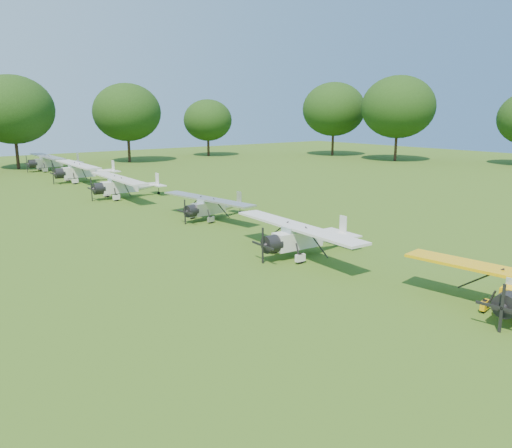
{
  "coord_description": "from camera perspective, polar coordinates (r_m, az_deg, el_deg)",
  "views": [
    {
      "loc": [
        -18.61,
        -19.37,
        7.94
      ],
      "look_at": [
        -0.96,
        3.46,
        1.4
      ],
      "focal_mm": 35.0,
      "sensor_mm": 36.0,
      "label": 1
    }
  ],
  "objects": [
    {
      "name": "ground",
      "position": [
        28.01,
        5.9,
        -3.77
      ],
      "size": [
        160.0,
        160.0,
        0.0
      ],
      "primitive_type": "plane",
      "color": "#2B5214",
      "rests_on": "ground"
    },
    {
      "name": "aircraft_4",
      "position": [
        37.61,
        -4.97,
        2.17
      ],
      "size": [
        5.79,
        9.18,
        1.8
      ],
      "rotation": [
        0.0,
        0.0,
        0.14
      ],
      "color": "#BDBCC1",
      "rests_on": "ground"
    },
    {
      "name": "aircraft_6",
      "position": [
        60.82,
        -19.13,
        5.85
      ],
      "size": [
        7.39,
        11.74,
        2.32
      ],
      "rotation": [
        0.0,
        0.0,
        -0.02
      ],
      "color": "silver",
      "rests_on": "ground"
    },
    {
      "name": "aircraft_3",
      "position": [
        28.09,
        5.52,
        -1.3
      ],
      "size": [
        6.23,
        9.92,
        1.95
      ],
      "rotation": [
        0.0,
        0.0,
        -0.06
      ],
      "color": "silver",
      "rests_on": "ground"
    },
    {
      "name": "tree_belt",
      "position": [
        29.56,
        11.2,
        12.71
      ],
      "size": [
        137.36,
        130.27,
        14.52
      ],
      "color": "black",
      "rests_on": "ground"
    },
    {
      "name": "aircraft_5",
      "position": [
        48.34,
        -14.77,
        4.4
      ],
      "size": [
        6.86,
        10.91,
        2.15
      ],
      "rotation": [
        0.0,
        0.0,
        -0.04
      ],
      "color": "silver",
      "rests_on": "ground"
    },
    {
      "name": "aircraft_7",
      "position": [
        73.64,
        -22.24,
        6.67
      ],
      "size": [
        7.2,
        11.43,
        2.26
      ],
      "rotation": [
        0.0,
        0.0,
        0.0
      ],
      "color": "#BDBCC1",
      "rests_on": "ground"
    }
  ]
}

